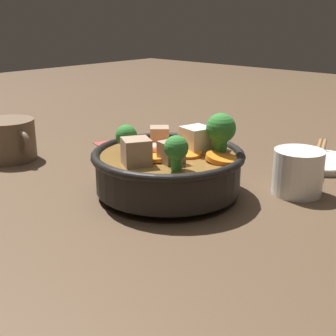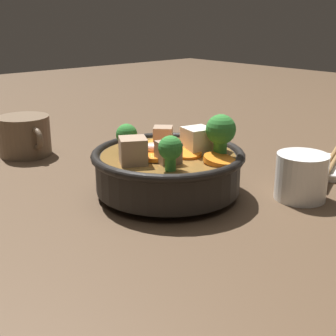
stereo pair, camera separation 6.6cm
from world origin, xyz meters
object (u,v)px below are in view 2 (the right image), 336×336
object	(u,v)px
stirfry_bowl	(169,165)
dark_mug	(25,136)
tea_cup	(301,176)
side_saucer	(331,167)
chopsticks_pair	(331,161)

from	to	relation	value
stirfry_bowl	dark_mug	bearing A→B (deg)	-168.85
tea_cup	side_saucer	bearing A→B (deg)	103.72
dark_mug	chopsticks_pair	bearing A→B (deg)	38.57
stirfry_bowl	chopsticks_pair	size ratio (longest dim) A/B	1.01
stirfry_bowl	chopsticks_pair	world-z (taller)	stirfry_bowl
side_saucer	tea_cup	size ratio (longest dim) A/B	1.77
dark_mug	chopsticks_pair	xyz separation A→B (m)	(0.42, 0.33, -0.02)
stirfry_bowl	dark_mug	distance (m)	0.33
tea_cup	dark_mug	world-z (taller)	dark_mug
side_saucer	dark_mug	size ratio (longest dim) A/B	1.11
side_saucer	tea_cup	distance (m)	0.15
tea_cup	chopsticks_pair	xyz separation A→B (m)	(-0.04, 0.14, -0.02)
side_saucer	dark_mug	world-z (taller)	dark_mug
stirfry_bowl	chopsticks_pair	xyz separation A→B (m)	(0.10, 0.27, -0.03)
tea_cup	chopsticks_pair	world-z (taller)	tea_cup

